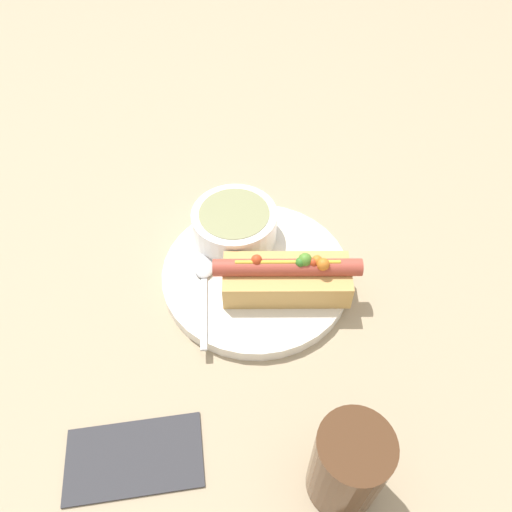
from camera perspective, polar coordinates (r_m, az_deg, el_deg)
The scene contains 7 objects.
ground_plane at distance 0.69m, azimuth 0.00°, elevation -2.55°, with size 4.00×4.00×0.00m, color tan.
dinner_plate at distance 0.68m, azimuth 0.00°, elevation -2.10°, with size 0.25×0.25×0.02m.
hot_dog at distance 0.63m, azimuth 3.58°, elevation -2.39°, with size 0.18×0.13×0.06m.
soup_bowl at distance 0.69m, azimuth -2.72°, elevation 3.62°, with size 0.12×0.12×0.05m.
spoon at distance 0.66m, azimuth -5.95°, elevation -2.28°, with size 0.07×0.14×0.01m.
drinking_glass at distance 0.52m, azimuth 10.45°, elevation -22.50°, with size 0.07×0.07×0.12m.
napkin at distance 0.59m, azimuth -13.76°, elevation -21.43°, with size 0.16×0.12×0.01m.
Camera 1 is at (-0.18, -0.37, 0.55)m, focal length 35.00 mm.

